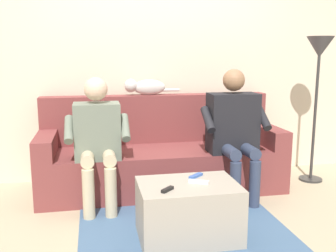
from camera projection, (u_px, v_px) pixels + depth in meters
ground_plane at (177, 216)px, 3.22m from camera, size 8.00×8.00×0.00m
back_wall at (153, 61)px, 4.14m from camera, size 5.30×0.06×2.50m
couch at (161, 157)px, 3.89m from camera, size 2.35×0.80×0.91m
coffee_table at (188, 211)px, 2.82m from camera, size 0.72×0.51×0.42m
person_left_seated at (234, 127)px, 3.57m from camera, size 0.61×0.53×1.20m
person_right_seated at (97, 135)px, 3.35m from camera, size 0.55×0.52×1.14m
cat_on_backrest at (144, 87)px, 3.97m from camera, size 0.57×0.13×0.17m
remote_white at (199, 182)px, 2.79m from camera, size 0.15×0.10×0.02m
remote_blue at (196, 176)px, 2.92m from camera, size 0.13×0.12×0.02m
remote_black at (167, 189)px, 2.63m from camera, size 0.10×0.10×0.02m
floor_rug at (184, 229)px, 2.98m from camera, size 1.59×1.45×0.01m
floor_lamp at (319, 61)px, 3.91m from camera, size 0.27×0.27×1.51m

